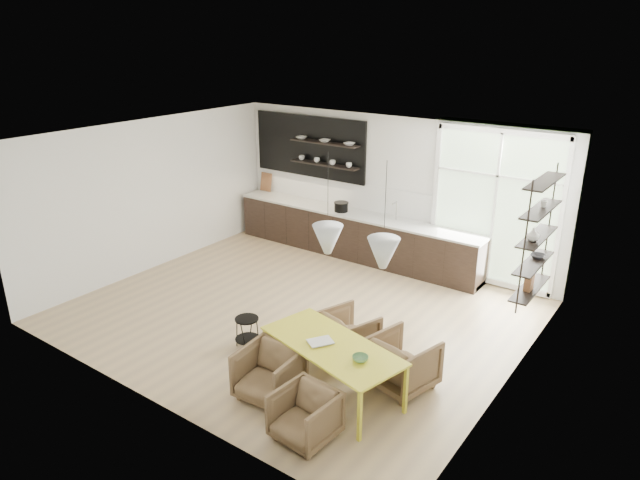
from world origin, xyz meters
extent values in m
cube|color=tan|center=(0.00, 0.00, -0.01)|extent=(7.00, 6.00, 0.01)
cube|color=white|center=(0.00, 3.00, 1.45)|extent=(7.00, 0.02, 2.90)
cube|color=white|center=(-3.50, 0.00, 1.45)|extent=(0.02, 6.00, 2.90)
cube|color=white|center=(3.50, 0.00, 1.45)|extent=(0.02, 6.00, 2.90)
cube|color=white|center=(0.00, 0.00, 2.90)|extent=(7.00, 6.00, 0.01)
cube|color=#B2D1A5|center=(2.15, 2.97, 1.45)|extent=(2.20, 0.02, 2.70)
cube|color=silver|center=(2.15, 2.94, 1.45)|extent=(2.30, 0.08, 2.80)
cone|color=silver|center=(0.95, -0.50, 1.65)|extent=(0.44, 0.44, 0.42)
cone|color=silver|center=(1.85, -0.50, 1.65)|extent=(0.44, 0.44, 0.42)
cylinder|color=black|center=(0.95, -0.50, 2.46)|extent=(0.01, 0.01, 0.89)
cylinder|color=black|center=(1.85, -0.50, 2.46)|extent=(0.01, 0.01, 0.89)
cube|color=black|center=(-0.60, 2.67, 0.45)|extent=(5.50, 0.65, 0.90)
cube|color=silver|center=(-0.60, 2.67, 0.92)|extent=(5.54, 0.69, 0.04)
cube|color=white|center=(-0.60, 2.98, 1.20)|extent=(5.50, 0.02, 0.55)
cube|color=black|center=(-1.95, 2.96, 2.10)|extent=(2.80, 0.06, 1.30)
cube|color=black|center=(-1.45, 2.82, 2.25)|extent=(1.60, 0.28, 0.03)
cube|color=black|center=(-1.45, 2.82, 1.80)|extent=(1.60, 0.28, 0.03)
cube|color=brown|center=(-3.15, 2.90, 1.15)|extent=(0.30, 0.10, 0.42)
cylinder|color=silver|center=(0.30, 2.77, 1.12)|extent=(0.02, 0.02, 0.40)
imported|color=white|center=(-2.05, 2.82, 2.29)|extent=(0.22, 0.22, 0.05)
imported|color=white|center=(-1.45, 2.82, 2.29)|extent=(0.22, 0.22, 0.05)
imported|color=white|center=(-0.85, 2.82, 2.29)|extent=(0.22, 0.22, 0.05)
imported|color=white|center=(-2.05, 2.82, 1.86)|extent=(0.12, 0.12, 0.10)
imported|color=white|center=(-1.65, 2.82, 1.86)|extent=(0.12, 0.12, 0.10)
imported|color=white|center=(-1.25, 2.82, 1.86)|extent=(0.12, 0.12, 0.10)
imported|color=white|center=(-0.85, 2.82, 1.86)|extent=(0.12, 0.12, 0.10)
cylinder|color=black|center=(-0.87, 2.59, 1.03)|extent=(0.28, 0.28, 0.17)
cube|color=black|center=(3.36, 0.60, 1.70)|extent=(0.02, 0.02, 1.90)
cube|color=black|center=(3.36, 1.80, 1.70)|extent=(0.02, 0.02, 1.90)
cube|color=black|center=(3.36, 1.20, 0.90)|extent=(0.26, 1.20, 0.02)
cube|color=black|center=(3.36, 1.20, 1.30)|extent=(0.26, 1.20, 0.02)
cube|color=black|center=(3.36, 1.20, 1.70)|extent=(0.26, 1.20, 0.02)
cube|color=black|center=(3.36, 1.20, 2.10)|extent=(0.26, 1.20, 0.03)
cube|color=black|center=(3.36, 1.20, 2.50)|extent=(0.26, 1.20, 0.03)
imported|color=white|center=(3.36, 0.95, 1.81)|extent=(0.18, 0.18, 0.19)
imported|color=#333338|center=(3.36, 1.40, 1.34)|extent=(0.22, 0.22, 0.05)
imported|color=white|center=(3.36, 1.30, 2.16)|extent=(0.10, 0.10, 0.09)
cube|color=brown|center=(3.36, 1.10, 1.03)|extent=(0.10, 0.18, 0.24)
cube|color=gold|center=(1.72, -1.50, 0.69)|extent=(2.07, 1.30, 0.03)
cube|color=gold|center=(0.74, -1.66, 0.34)|extent=(0.05, 0.05, 0.67)
cube|color=gold|center=(0.92, -0.91, 0.34)|extent=(0.05, 0.05, 0.67)
cube|color=gold|center=(2.52, -2.10, 0.34)|extent=(0.05, 0.05, 0.67)
cube|color=gold|center=(2.70, -1.35, 0.34)|extent=(0.05, 0.05, 0.67)
imported|color=brown|center=(1.39, -0.60, 0.33)|extent=(0.91, 0.92, 0.66)
imported|color=brown|center=(2.40, -0.86, 0.36)|extent=(0.93, 0.94, 0.71)
imported|color=brown|center=(1.13, -2.05, 0.34)|extent=(0.78, 0.80, 0.68)
imported|color=brown|center=(1.98, -2.42, 0.31)|extent=(0.71, 0.72, 0.61)
cylinder|color=black|center=(0.07, -1.31, 0.46)|extent=(0.35, 0.35, 0.02)
cylinder|color=black|center=(0.07, -1.31, 0.13)|extent=(0.37, 0.37, 0.02)
cylinder|color=black|center=(0.22, -1.24, 0.23)|extent=(0.02, 0.02, 0.46)
cylinder|color=black|center=(0.01, -1.16, 0.23)|extent=(0.02, 0.02, 0.46)
cylinder|color=black|center=(-0.08, -1.37, 0.23)|extent=(0.02, 0.02, 0.46)
cylinder|color=black|center=(0.14, -1.46, 0.23)|extent=(0.02, 0.02, 0.46)
imported|color=white|center=(1.48, -1.49, 0.71)|extent=(0.36, 0.38, 0.03)
imported|color=#598C56|center=(2.21, -1.61, 0.73)|extent=(0.24, 0.24, 0.06)
camera|label=1|loc=(5.27, -6.70, 4.44)|focal=32.00mm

